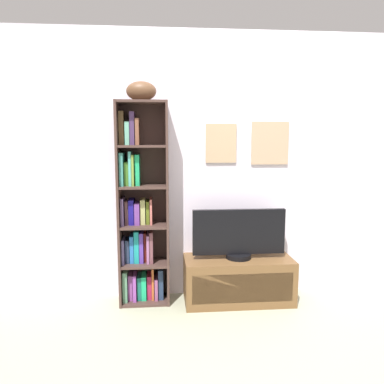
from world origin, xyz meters
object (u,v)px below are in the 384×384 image
at_px(tv_stand, 238,280).
at_px(television, 239,234).
at_px(football, 141,91).
at_px(bookshelf, 140,215).

xyz_separation_m(tv_stand, television, (0.00, 0.00, 0.41)).
bearing_deg(television, football, 175.42).
xyz_separation_m(bookshelf, football, (0.03, -0.03, 1.05)).
bearing_deg(television, bookshelf, 173.53).
distance_m(tv_stand, television, 0.41).
height_order(football, tv_stand, football).
distance_m(football, television, 1.47).
height_order(football, television, football).
relative_size(football, television, 0.31).
distance_m(bookshelf, television, 0.88).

